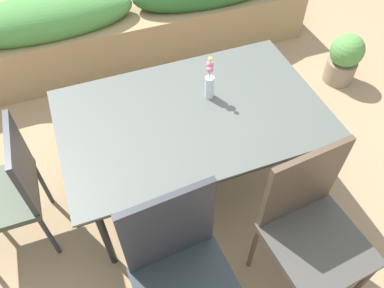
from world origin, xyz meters
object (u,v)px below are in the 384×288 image
flower_vase (210,81)px  planter_box (136,22)px  chair_near_right (311,224)px  potted_plant (344,58)px  dining_table (192,119)px  chair_end_left (8,188)px  chair_near_left (181,270)px

flower_vase → planter_box: size_ratio=0.09×
chair_near_right → flower_vase: flower_vase is taller
chair_near_right → potted_plant: bearing=-138.4°
flower_vase → dining_table: bearing=-145.7°
dining_table → chair_end_left: chair_end_left is taller
dining_table → chair_near_right: chair_near_right is taller
chair_end_left → planter_box: size_ratio=0.27×
chair_near_left → potted_plant: bearing=-149.2°
chair_end_left → planter_box: 1.94m
flower_vase → planter_box: 1.53m
chair_end_left → flower_vase: size_ratio=3.06×
chair_near_left → dining_table: bearing=-118.0°
dining_table → planter_box: (0.05, 1.56, -0.29)m
flower_vase → chair_end_left: bearing=-175.3°
chair_near_right → chair_near_left: (-0.68, 0.00, 0.01)m
dining_table → potted_plant: size_ratio=3.32×
chair_end_left → planter_box: (1.14, 1.56, -0.14)m
potted_plant → chair_near_left: bearing=-144.9°
planter_box → chair_near_left: bearing=-99.7°
flower_vase → planter_box: (-0.09, 1.46, -0.45)m
chair_near_left → planter_box: 2.40m
flower_vase → potted_plant: bearing=18.6°
dining_table → planter_box: size_ratio=0.47×
dining_table → flower_vase: flower_vase is taller
flower_vase → planter_box: flower_vase is taller
flower_vase → potted_plant: flower_vase is taller
planter_box → flower_vase: bearing=-86.3°
chair_near_left → flower_vase: size_ratio=3.49×
dining_table → potted_plant: (1.63, 0.60, -0.42)m
chair_near_right → flower_vase: 0.95m
dining_table → chair_near_right: 0.87m
dining_table → planter_box: planter_box is taller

